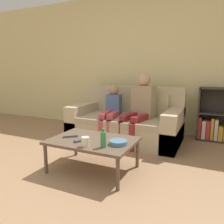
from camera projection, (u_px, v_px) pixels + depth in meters
ground_plane at (32, 196)px, 2.05m from camera, size 22.00×22.00×0.00m
wall_back at (133, 63)px, 4.26m from camera, size 12.00×0.06×2.60m
couch at (127, 123)px, 3.74m from camera, size 1.82×0.98×0.88m
bookshelf at (218, 121)px, 3.64m from camera, size 0.63×0.28×0.89m
coffee_table at (93, 142)px, 2.53m from camera, size 0.98×0.68×0.37m
person_adult at (141, 104)px, 3.47m from camera, size 0.45×0.71×1.13m
person_child at (112, 109)px, 3.66m from camera, size 0.33×0.69×0.93m
cup_near at (85, 142)px, 2.28m from camera, size 0.09×0.09×0.10m
tv_remote_0 at (81, 140)px, 2.47m from camera, size 0.11×0.17×0.02m
tv_remote_1 at (70, 136)px, 2.62m from camera, size 0.16×0.15×0.02m
snack_bowl at (118, 142)px, 2.35m from camera, size 0.20×0.20×0.05m
bottle at (103, 139)px, 2.25m from camera, size 0.06×0.06×0.20m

